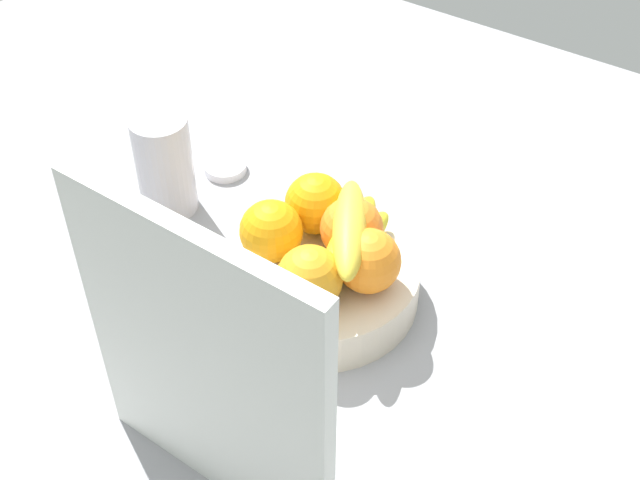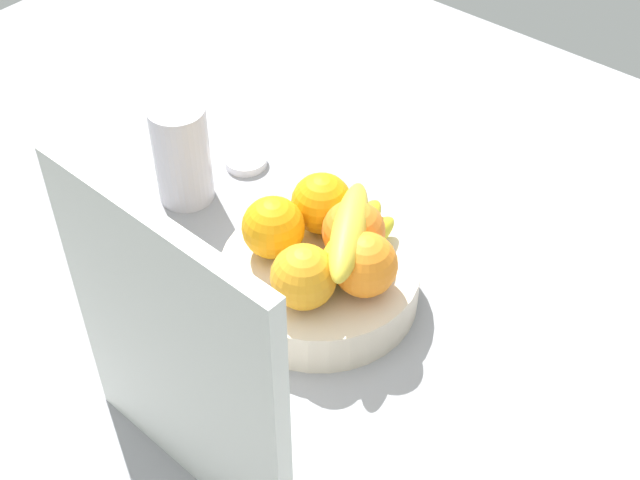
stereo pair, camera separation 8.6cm
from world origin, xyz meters
The scene contains 11 objects.
ground_plane centered at (0.00, 0.00, -1.50)cm, with size 180.00×140.00×3.00cm, color #939399.
fruit_bowl centered at (-3.03, 2.80, 2.92)cm, with size 24.78×24.78×5.85cm, color beige.
orange_front_left centered at (2.82, 4.67, 9.74)cm, with size 7.78×7.78×7.78cm, color orange.
orange_front_right centered at (-5.47, 8.64, 9.74)cm, with size 7.78×7.78×7.78cm, color orange.
orange_center centered at (-9.64, 2.56, 9.74)cm, with size 7.78×7.78×7.78cm, color orange.
orange_back_left centered at (-5.05, -1.10, 9.74)cm, with size 7.78×7.78×7.78cm, color orange.
orange_back_right centered at (1.18, -2.54, 9.74)cm, with size 7.78×7.78×7.78cm, color orange.
banana_bunch centered at (-6.05, 1.18, 10.05)cm, with size 12.00×17.81×8.40cm.
cutting_board centered at (-8.63, 30.36, 18.00)cm, with size 28.00×1.80×36.00cm, color white.
thermos_tumbler centered at (24.16, 0.43, 7.50)cm, with size 7.82×7.82×14.99cm, color silver.
jar_lid centered at (22.65, -10.61, 0.64)cm, with size 6.32×6.32×1.28cm, color silver.
Camera 2 is at (-51.67, 60.72, 81.74)cm, focal length 49.08 mm.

